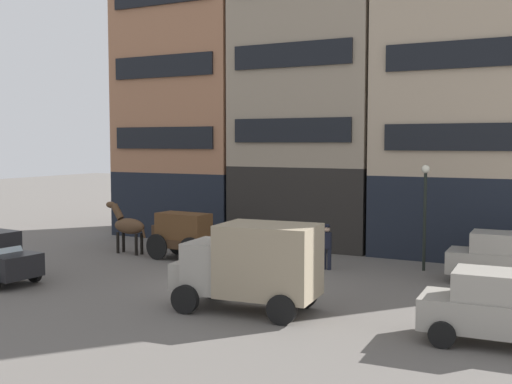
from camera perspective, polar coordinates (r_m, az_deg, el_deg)
The scene contains 11 objects.
ground_plane at distance 22.40m, azimuth -1.40°, elevation -8.38°, with size 120.00×120.00×0.00m, color #605B56.
building_far_left at distance 35.35m, azimuth -5.44°, elevation 11.29°, with size 7.51×6.58×18.28m.
building_center_left at distance 32.07m, azimuth 5.49°, elevation 11.67°, with size 7.38×6.58×17.92m.
building_center_right at distance 29.91m, azimuth 21.05°, elevation 11.21°, with size 10.30×6.58×17.20m.
cargo_wagon at distance 27.26m, azimuth -6.62°, elevation -3.64°, with size 3.00×1.71×1.98m.
draft_horse at distance 28.99m, azimuth -11.46°, elevation -2.96°, with size 2.35×0.73×2.30m.
delivery_truck_near at distance 18.74m, azimuth -0.53°, elevation -6.48°, with size 4.48×2.44×2.62m.
sedan_light at distance 23.99m, azimuth 21.21°, elevation -5.59°, with size 3.75×1.97×1.83m.
sedan_parked_curb at distance 16.92m, azimuth 20.82°, elevation -9.75°, with size 3.77×2.00×1.83m.
pedestrian_officer at distance 25.06m, azimuth 6.40°, elevation -4.74°, with size 0.47×0.47×1.79m.
streetlamp_curbside at distance 25.33m, azimuth 14.96°, elevation -0.91°, with size 0.32×0.32×4.12m.
Camera 1 is at (10.55, -19.11, 4.99)m, focal length 44.48 mm.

